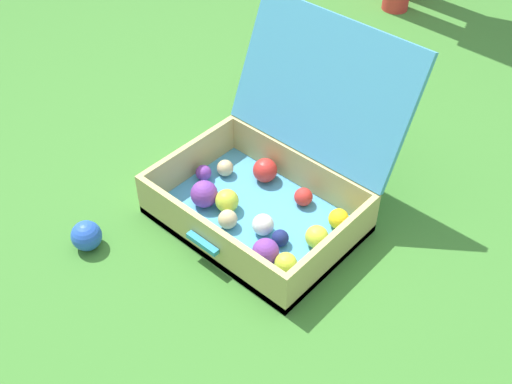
{
  "coord_description": "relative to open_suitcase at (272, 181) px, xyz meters",
  "views": [
    {
      "loc": [
        0.97,
        -0.96,
        1.36
      ],
      "look_at": [
        0.07,
        0.03,
        0.12
      ],
      "focal_mm": 44.21,
      "sensor_mm": 36.0,
      "label": 1
    }
  ],
  "objects": [
    {
      "name": "ground_plane",
      "position": [
        -0.08,
        -0.1,
        -0.12
      ],
      "size": [
        16.0,
        16.0,
        0.0
      ],
      "primitive_type": "plane",
      "color": "#3D7A2D"
    },
    {
      "name": "open_suitcase",
      "position": [
        0.0,
        0.0,
        0.0
      ],
      "size": [
        0.58,
        0.61,
        0.53
      ],
      "color": "#4799C6",
      "rests_on": "ground"
    },
    {
      "name": "stray_ball_on_grass",
      "position": [
        -0.29,
        -0.47,
        -0.07
      ],
      "size": [
        0.09,
        0.09,
        0.09
      ],
      "primitive_type": "sphere",
      "color": "blue",
      "rests_on": "ground"
    }
  ]
}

